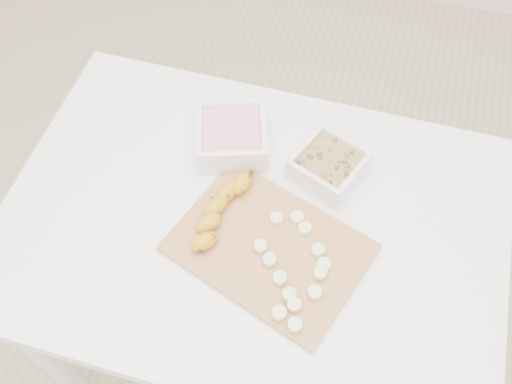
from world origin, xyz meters
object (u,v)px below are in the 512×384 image
(table, at_px, (252,243))
(cutting_board, at_px, (269,248))
(bowl_yogurt, at_px, (232,137))
(bowl_granola, at_px, (328,166))
(banana, at_px, (219,212))

(table, xyz_separation_m, cutting_board, (0.05, -0.05, 0.10))
(bowl_yogurt, height_order, bowl_granola, bowl_yogurt)
(bowl_granola, bearing_deg, bowl_yogurt, 176.27)
(table, bearing_deg, bowl_yogurt, 119.06)
(table, distance_m, banana, 0.14)
(table, height_order, bowl_yogurt, bowl_yogurt)
(bowl_yogurt, xyz_separation_m, banana, (0.03, -0.18, -0.00))
(bowl_granola, bearing_deg, cutting_board, -109.14)
(cutting_board, bearing_deg, bowl_yogurt, 122.97)
(bowl_granola, distance_m, banana, 0.25)
(table, bearing_deg, banana, -165.20)
(cutting_board, bearing_deg, banana, 161.54)
(bowl_granola, distance_m, cutting_board, 0.22)
(cutting_board, relative_size, banana, 1.80)
(cutting_board, bearing_deg, bowl_granola, 70.86)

